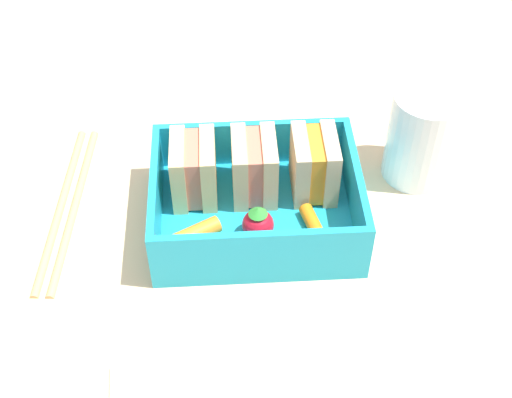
% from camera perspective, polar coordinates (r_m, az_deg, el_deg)
% --- Properties ---
extents(ground_plane, '(1.20, 1.20, 0.02)m').
position_cam_1_polar(ground_plane, '(0.61, 0.00, -2.41)').
color(ground_plane, '#DEB88B').
extents(bento_tray, '(0.17, 0.13, 0.01)m').
position_cam_1_polar(bento_tray, '(0.60, 0.00, -1.40)').
color(bento_tray, '#1C9FC0').
rests_on(bento_tray, ground_plane).
extents(bento_rim, '(0.17, 0.13, 0.04)m').
position_cam_1_polar(bento_rim, '(0.58, 0.00, 0.47)').
color(bento_rim, '#1C9FC0').
rests_on(bento_rim, bento_tray).
extents(sandwich_left, '(0.04, 0.05, 0.05)m').
position_cam_1_polar(sandwich_left, '(0.59, -5.00, 2.38)').
color(sandwich_left, '#E0BD7E').
rests_on(sandwich_left, bento_tray).
extents(sandwich_center_left, '(0.04, 0.05, 0.05)m').
position_cam_1_polar(sandwich_center_left, '(0.59, -0.15, 2.58)').
color(sandwich_center_left, '#DFB27E').
rests_on(sandwich_center_left, bento_tray).
extents(sandwich_center, '(0.04, 0.05, 0.05)m').
position_cam_1_polar(sandwich_center, '(0.60, 4.68, 2.77)').
color(sandwich_center, '#D6B388').
rests_on(sandwich_center, bento_tray).
extents(carrot_stick_left, '(0.05, 0.03, 0.01)m').
position_cam_1_polar(carrot_stick_left, '(0.57, -5.16, -2.90)').
color(carrot_stick_left, orange).
rests_on(carrot_stick_left, bento_tray).
extents(strawberry_far_left, '(0.03, 0.03, 0.03)m').
position_cam_1_polar(strawberry_far_left, '(0.57, 0.06, -2.00)').
color(strawberry_far_left, red).
rests_on(strawberry_far_left, bento_tray).
extents(carrot_stick_far_left, '(0.02, 0.05, 0.01)m').
position_cam_1_polar(carrot_stick_far_left, '(0.58, 4.76, -2.34)').
color(carrot_stick_far_left, orange).
rests_on(carrot_stick_far_left, bento_tray).
extents(chopstick_pair, '(0.03, 0.19, 0.01)m').
position_cam_1_polar(chopstick_pair, '(0.63, -14.89, -0.43)').
color(chopstick_pair, tan).
rests_on(chopstick_pair, ground_plane).
extents(drinking_glass, '(0.06, 0.06, 0.08)m').
position_cam_1_polar(drinking_glass, '(0.63, 13.19, 4.94)').
color(drinking_glass, white).
rests_on(drinking_glass, ground_plane).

